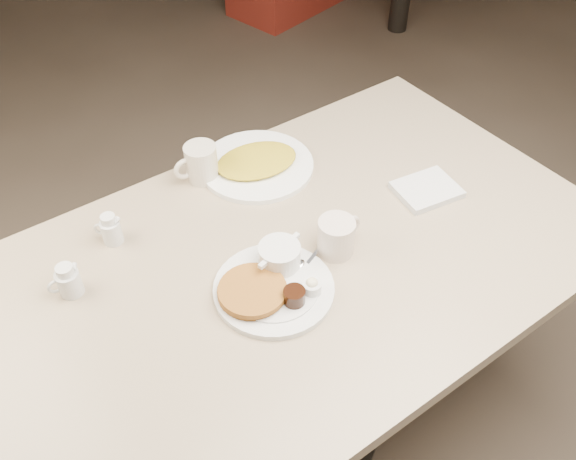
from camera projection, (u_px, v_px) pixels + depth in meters
diner_table at (293, 302)px, 1.53m from camera, size 1.50×0.90×0.75m
main_plate at (272, 281)px, 1.33m from camera, size 0.35×0.32×0.07m
coffee_mug_near at (337, 236)px, 1.40m from camera, size 0.13×0.10×0.09m
napkin at (427, 190)px, 1.57m from camera, size 0.17×0.15×0.02m
coffee_mug_far at (200, 163)px, 1.58m from camera, size 0.12×0.09×0.10m
creamer_left at (68, 281)px, 1.31m from camera, size 0.08×0.07×0.08m
creamer_right at (111, 230)px, 1.42m from camera, size 0.06×0.06×0.08m
hash_plate at (257, 164)px, 1.64m from camera, size 0.35×0.35×0.04m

